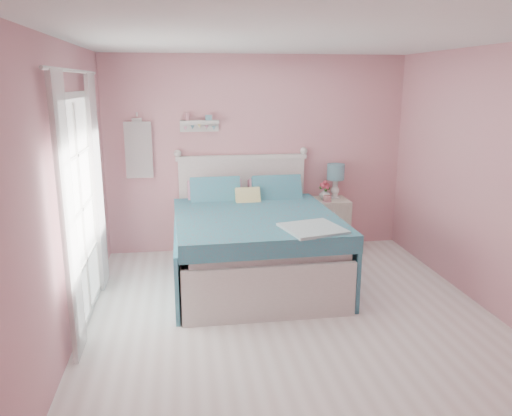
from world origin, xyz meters
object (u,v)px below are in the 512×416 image
object	(u,v)px
bed	(254,243)
vase	(325,194)
nightstand	(328,224)
table_lamp	(336,174)
teacup	(327,198)

from	to	relation	value
bed	vase	bearing A→B (deg)	37.05
nightstand	table_lamp	xyz separation A→B (m)	(0.09, 0.05, 0.68)
nightstand	bed	bearing A→B (deg)	-143.29
table_lamp	vase	size ratio (longest dim) A/B	3.11
table_lamp	teacup	xyz separation A→B (m)	(-0.17, -0.19, -0.28)
nightstand	table_lamp	world-z (taller)	table_lamp
table_lamp	vase	bearing A→B (deg)	-163.87
nightstand	teacup	size ratio (longest dim) A/B	6.55
bed	vase	world-z (taller)	bed
bed	teacup	xyz separation A→B (m)	(1.09, 0.73, 0.33)
nightstand	teacup	distance (m)	0.43
bed	table_lamp	world-z (taller)	bed
table_lamp	teacup	size ratio (longest dim) A/B	4.29
vase	nightstand	bearing A→B (deg)	-8.29
nightstand	table_lamp	bearing A→B (deg)	30.28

